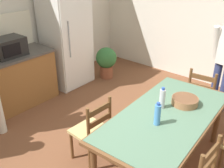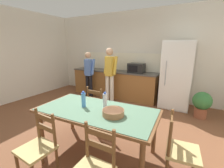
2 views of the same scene
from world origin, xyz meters
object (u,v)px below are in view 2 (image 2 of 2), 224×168
bottle_near_centre (84,100)px  bottle_off_centre (105,101)px  dining_table (96,114)px  chair_side_near_left (38,147)px  refrigerator (177,75)px  chair_head_end (180,150)px  microwave (136,68)px  person_at_counter (110,72)px  potted_plant (202,103)px  chair_side_far_left (98,107)px  person_at_sink (89,72)px  serving_bowl (113,112)px

bottle_near_centre → bottle_off_centre: bearing=22.0°
dining_table → chair_side_near_left: size_ratio=2.17×
refrigerator → chair_head_end: size_ratio=2.08×
microwave → person_at_counter: person_at_counter is taller
chair_side_near_left → potted_plant: size_ratio=1.36×
chair_head_end → potted_plant: (0.30, 2.22, -0.06)m
microwave → potted_plant: (1.89, -0.45, -0.69)m
chair_side_near_left → refrigerator: bearing=72.8°
dining_table → chair_side_far_left: chair_side_far_left is taller
microwave → person_at_sink: person_at_sink is taller
person_at_sink → potted_plant: 3.46m
refrigerator → chair_side_near_left: (-1.28, -3.50, -0.51)m
dining_table → bottle_off_centre: bottle_off_centre is taller
bottle_near_centre → serving_bowl: (0.58, -0.04, -0.07)m
dining_table → chair_side_near_left: bearing=-116.7°
chair_head_end → potted_plant: 2.24m
microwave → serving_bowl: size_ratio=1.56×
bottle_near_centre → person_at_sink: person_at_sink is taller
microwave → dining_table: 2.78m
person_at_sink → person_at_counter: (0.84, -0.02, 0.08)m
microwave → person_at_sink: size_ratio=0.32×
refrigerator → bottle_near_centre: refrigerator is taller
chair_side_near_left → bottle_near_centre: bearing=81.6°
dining_table → chair_side_near_left: 0.91m
serving_bowl → chair_side_near_left: bearing=-135.2°
refrigerator → chair_side_near_left: bearing=-110.0°
bottle_off_centre → bottle_near_centre: bearing=-158.0°
refrigerator → bottle_near_centre: 2.94m
dining_table → serving_bowl: (0.34, -0.06, 0.13)m
bottle_off_centre → microwave: bearing=99.1°
refrigerator → microwave: (-1.21, 0.02, 0.12)m
refrigerator → person_at_counter: 1.96m
bottle_near_centre → potted_plant: (1.80, 2.29, -0.50)m
refrigerator → person_at_counter: bearing=-165.2°
bottle_off_centre → chair_side_near_left: (-0.49, -0.91, -0.44)m
chair_head_end → potted_plant: size_ratio=1.36×
dining_table → person_at_sink: size_ratio=1.26×
refrigerator → serving_bowl: refrigerator is taller
person_at_counter → potted_plant: bearing=-88.4°
chair_side_far_left → bottle_off_centre: bearing=134.8°
chair_side_far_left → refrigerator: bearing=-122.1°
chair_head_end → bottle_off_centre: bearing=81.1°
microwave → chair_side_far_left: (-0.15, -1.98, -0.63)m
potted_plant → chair_side_far_left: bearing=-143.0°
chair_head_end → chair_side_far_left: (-1.73, 0.69, 0.00)m
refrigerator → dining_table: bearing=-108.0°
serving_bowl → potted_plant: bearing=62.4°
microwave → person_at_sink: 1.62m
refrigerator → chair_side_far_left: size_ratio=2.08×
bottle_near_centre → chair_side_far_left: bottle_near_centre is taller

